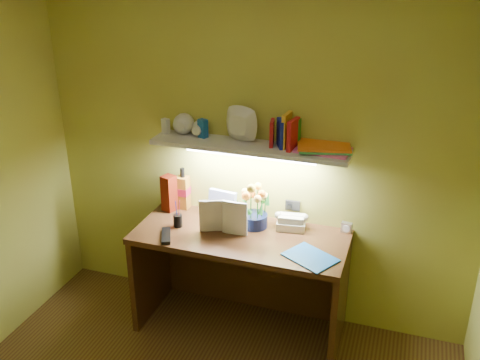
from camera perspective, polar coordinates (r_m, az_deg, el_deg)
name	(u,v)px	position (r m, az deg, el deg)	size (l,w,h in m)	color
desk	(240,282)	(3.72, 0.02, -10.88)	(1.40, 0.60, 0.75)	#391E0F
flower_bouquet	(255,205)	(3.55, 1.56, -2.72)	(0.20, 0.20, 0.31)	#0D163C
telephone	(291,221)	(3.59, 5.50, -4.34)	(0.19, 0.14, 0.11)	beige
desk_clock	(347,227)	(3.60, 11.30, -4.98)	(0.07, 0.03, 0.07)	#ABABB0
whisky_bottle	(183,188)	(3.83, -6.10, -0.87)	(0.08, 0.08, 0.31)	#AC6D20
whisky_box	(169,193)	(3.81, -7.58, -1.41)	(0.08, 0.08, 0.26)	#5B1407
pen_cup	(178,217)	(3.61, -6.66, -3.90)	(0.06, 0.06, 0.15)	black
art_card	(222,205)	(3.69, -1.92, -2.64)	(0.20, 0.04, 0.20)	white
tv_remote	(166,236)	(3.51, -7.89, -5.91)	(0.06, 0.20, 0.02)	black
blue_folder	(310,257)	(3.29, 7.50, -8.18)	(0.30, 0.22, 0.01)	#165AB0
desk_book_a	(199,216)	(3.51, -4.39, -3.87)	(0.17, 0.02, 0.23)	beige
desk_book_b	(222,216)	(3.49, -1.91, -3.88)	(0.17, 0.02, 0.23)	silver
wall_shelf	(251,141)	(3.44, 1.23, 4.17)	(1.31, 0.34, 0.25)	silver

